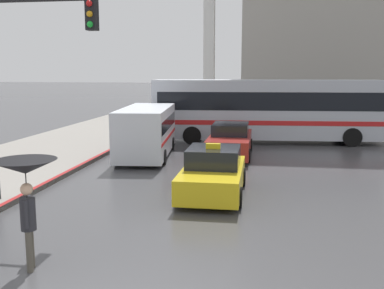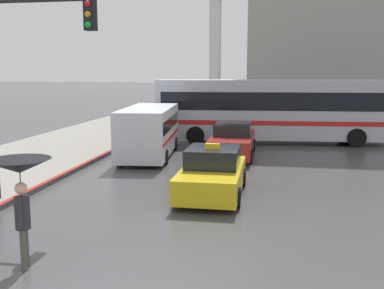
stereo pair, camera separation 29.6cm
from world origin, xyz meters
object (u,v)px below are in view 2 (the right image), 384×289
(pedestrian_with_umbrella, at_px, (20,178))
(sedan_red, at_px, (233,141))
(city_bus, at_px, (271,108))
(ambulance_van, at_px, (149,129))
(traffic_light, at_px, (29,60))
(taxi, at_px, (212,174))

(pedestrian_with_umbrella, bearing_deg, sedan_red, -33.30)
(pedestrian_with_umbrella, bearing_deg, city_bus, -35.22)
(ambulance_van, xyz_separation_m, pedestrian_with_umbrella, (0.74, -11.76, 0.58))
(pedestrian_with_umbrella, bearing_deg, ambulance_van, -16.38)
(ambulance_van, bearing_deg, traffic_light, 76.19)
(taxi, height_order, city_bus, city_bus)
(city_bus, distance_m, traffic_light, 14.71)
(sedan_red, height_order, city_bus, city_bus)
(ambulance_van, height_order, city_bus, city_bus)
(taxi, relative_size, sedan_red, 0.87)
(sedan_red, xyz_separation_m, ambulance_van, (-3.69, -0.71, 0.55))
(taxi, bearing_deg, sedan_red, -90.56)
(ambulance_van, bearing_deg, taxi, 116.09)
(ambulance_van, height_order, traffic_light, traffic_light)
(ambulance_van, height_order, pedestrian_with_umbrella, ambulance_van)
(sedan_red, xyz_separation_m, pedestrian_with_umbrella, (-2.96, -12.48, 1.13))
(ambulance_van, xyz_separation_m, city_bus, (5.34, 5.11, 0.63))
(traffic_light, bearing_deg, ambulance_van, 81.92)
(city_bus, distance_m, pedestrian_with_umbrella, 17.49)
(taxi, xyz_separation_m, ambulance_van, (-3.63, 5.85, 0.57))
(pedestrian_with_umbrella, xyz_separation_m, traffic_light, (-1.86, 3.85, 2.28))
(pedestrian_with_umbrella, bearing_deg, traffic_light, 5.86)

